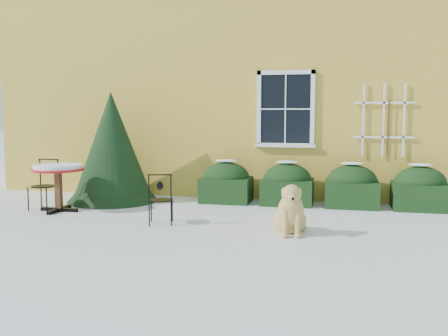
% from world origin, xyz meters
% --- Properties ---
extents(ground, '(80.00, 80.00, 0.00)m').
position_xyz_m(ground, '(0.00, 0.00, 0.00)').
color(ground, white).
rests_on(ground, ground).
extents(house, '(12.40, 8.40, 6.40)m').
position_xyz_m(house, '(0.00, 7.00, 3.22)').
color(house, yellow).
rests_on(house, ground).
extents(hedge_row, '(4.95, 0.80, 0.91)m').
position_xyz_m(hedge_row, '(1.65, 2.55, 0.40)').
color(hedge_row, black).
rests_on(hedge_row, ground).
extents(evergreen_shrub, '(1.94, 1.94, 2.34)m').
position_xyz_m(evergreen_shrub, '(-2.71, 2.11, 0.94)').
color(evergreen_shrub, black).
rests_on(evergreen_shrub, ground).
extents(bistro_table, '(0.98, 0.98, 0.91)m').
position_xyz_m(bistro_table, '(-3.23, 0.82, 0.75)').
color(bistro_table, black).
rests_on(bistro_table, ground).
extents(patio_chair_near, '(0.48, 0.48, 0.88)m').
position_xyz_m(patio_chair_near, '(-0.92, 0.17, 0.44)').
color(patio_chair_near, black).
rests_on(patio_chair_near, ground).
extents(patio_chair_far, '(0.47, 0.47, 0.99)m').
position_xyz_m(patio_chair_far, '(-3.61, 0.96, 0.49)').
color(patio_chair_far, black).
rests_on(patio_chair_far, ground).
extents(dog, '(0.61, 0.94, 0.83)m').
position_xyz_m(dog, '(1.30, -0.04, 0.33)').
color(dog, '#DCB462').
rests_on(dog, ground).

